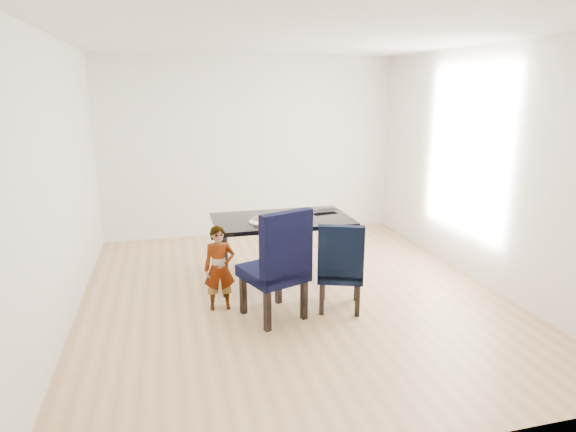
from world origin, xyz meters
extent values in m
cube|color=tan|center=(0.00, 0.00, -0.01)|extent=(4.50, 5.00, 0.01)
cube|color=white|center=(0.00, 0.00, 2.71)|extent=(4.50, 5.00, 0.01)
cube|color=white|center=(0.00, 2.50, 1.35)|extent=(4.50, 0.01, 2.70)
cube|color=silver|center=(0.00, -2.50, 1.35)|extent=(4.50, 0.01, 2.70)
cube|color=white|center=(-2.25, 0.00, 1.35)|extent=(0.01, 5.00, 2.70)
cube|color=white|center=(2.25, 0.00, 1.35)|extent=(0.01, 5.00, 2.70)
cube|color=black|center=(0.00, 0.50, 0.38)|extent=(1.60, 0.90, 0.75)
cube|color=black|center=(-0.32, -0.46, 0.56)|extent=(0.71, 0.72, 1.13)
cube|color=black|center=(0.39, -0.43, 0.47)|extent=(0.58, 0.60, 0.94)
imported|color=orange|center=(-0.81, -0.15, 0.44)|extent=(0.33, 0.23, 0.88)
cylinder|color=silver|center=(-0.28, 0.38, 0.76)|extent=(0.31, 0.31, 0.01)
ellipsoid|color=#A9703C|center=(-0.28, 0.39, 0.80)|extent=(0.17, 0.09, 0.07)
imported|color=black|center=(0.58, 0.70, 0.76)|extent=(0.34, 0.25, 0.02)
torus|color=black|center=(0.18, 0.55, 0.75)|extent=(0.18, 0.18, 0.01)
camera|label=1|loc=(-1.27, -4.78, 2.20)|focal=30.00mm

